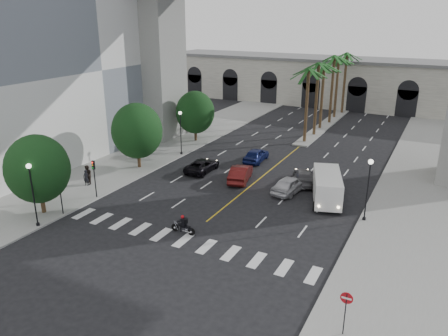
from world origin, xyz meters
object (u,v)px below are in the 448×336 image
car_e (256,155)px  do_not_enter_sign (346,305)px  lamp_post_right (368,185)px  pedestrian_b (88,175)px  traffic_signal_far (94,173)px  car_d (304,176)px  motorcycle_rider (184,225)px  lamp_post_left_near (32,190)px  car_a (290,185)px  pedestrian_a (86,178)px  lamp_post_left_far (181,129)px  car_b (240,173)px  traffic_signal_near (60,188)px  cargo_van (327,187)px  car_c (202,165)px

car_e → do_not_enter_sign: (15.55, -24.28, 1.18)m
lamp_post_right → pedestrian_b: size_ratio=2.75×
traffic_signal_far → car_d: traffic_signal_far is taller
car_e → pedestrian_b: pedestrian_b is taller
motorcycle_rider → pedestrian_b: bearing=164.2°
lamp_post_left_near → car_a: bearing=46.3°
pedestrian_a → pedestrian_b: size_ratio=0.81×
lamp_post_left_far → car_b: lamp_post_left_far is taller
lamp_post_right → motorcycle_rider: bearing=-144.5°
car_e → car_a: bearing=130.6°
lamp_post_left_far → lamp_post_right: (22.80, -8.00, 0.00)m
car_a → pedestrian_a: size_ratio=2.98×
lamp_post_left_far → traffic_signal_near: size_ratio=1.47×
lamp_post_left_near → traffic_signal_near: 2.60m
car_a → car_d: bearing=-88.5°
car_e → do_not_enter_sign: bearing=120.1°
traffic_signal_near → lamp_post_right: bearing=24.8°
car_b → pedestrian_b: size_ratio=2.52×
cargo_van → motorcycle_rider: bearing=-144.5°
lamp_post_right → car_d: lamp_post_right is taller
lamp_post_left_near → lamp_post_left_far: bearing=90.0°
traffic_signal_far → car_c: bearing=65.2°
lamp_post_left_near → do_not_enter_sign: 24.47m
cargo_van → car_c: bearing=154.8°
motorcycle_rider → pedestrian_a: 14.12m
car_c → pedestrian_a: 11.95m
lamp_post_left_near → lamp_post_right: same height
car_c → pedestrian_b: (-7.89, -8.75, 0.45)m
motorcycle_rider → cargo_van: size_ratio=0.32×
car_e → lamp_post_right: bearing=141.9°
motorcycle_rider → car_c: size_ratio=0.44×
traffic_signal_near → car_e: 22.33m
car_c → pedestrian_a: size_ratio=3.07×
motorcycle_rider → pedestrian_a: pedestrian_a is taller
traffic_signal_near → cargo_van: traffic_signal_near is taller
car_b → cargo_van: 9.17m
lamp_post_left_far → car_b: (9.90, -4.39, -2.41)m
lamp_post_left_far → lamp_post_right: bearing=-19.3°
lamp_post_left_far → pedestrian_a: 13.26m
lamp_post_left_far → lamp_post_right: 24.16m
traffic_signal_far → car_a: 18.06m
car_e → pedestrian_a: (-11.62, -14.74, 0.15)m
traffic_signal_far → car_c: traffic_signal_far is taller
lamp_post_left_far → pedestrian_b: lamp_post_left_far is taller
car_c → do_not_enter_sign: do_not_enter_sign is taller
car_b → do_not_enter_sign: bearing=115.0°
traffic_signal_far → pedestrian_b: bearing=145.5°
lamp_post_left_near → car_b: 19.49m
traffic_signal_far → do_not_enter_sign: traffic_signal_far is taller
car_c → lamp_post_left_near: bearing=72.5°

